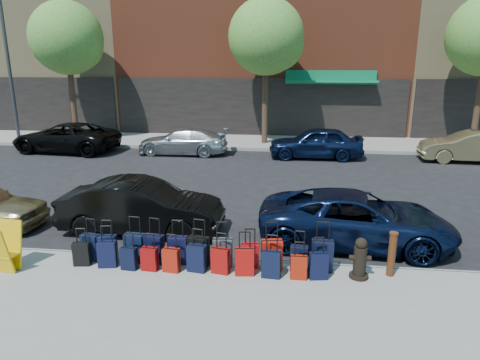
# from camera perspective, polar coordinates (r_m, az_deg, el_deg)

# --- Properties ---
(ground) EXTENTS (120.00, 120.00, 0.00)m
(ground) POSITION_cam_1_polar(r_m,az_deg,el_deg) (13.79, -1.16, -2.79)
(ground) COLOR black
(ground) RESTS_ON ground
(sidewalk_near) EXTENTS (60.00, 4.00, 0.15)m
(sidewalk_near) POSITION_cam_1_polar(r_m,az_deg,el_deg) (7.95, -7.69, -17.08)
(sidewalk_near) COLOR gray
(sidewalk_near) RESTS_ON ground
(sidewalk_far) EXTENTS (60.00, 4.00, 0.15)m
(sidewalk_far) POSITION_cam_1_polar(r_m,az_deg,el_deg) (23.43, 2.11, 5.07)
(sidewalk_far) COLOR gray
(sidewalk_far) RESTS_ON ground
(curb_near) EXTENTS (60.00, 0.08, 0.15)m
(curb_near) POSITION_cam_1_polar(r_m,az_deg,el_deg) (9.66, -4.75, -10.71)
(curb_near) COLOR gray
(curb_near) RESTS_ON ground
(curb_far) EXTENTS (60.00, 0.08, 0.15)m
(curb_far) POSITION_cam_1_polar(r_m,az_deg,el_deg) (21.45, 1.68, 4.09)
(curb_far) COLOR gray
(curb_far) RESTS_ON ground
(building_left) EXTENTS (15.00, 12.12, 16.00)m
(building_left) POSITION_cam_1_polar(r_m,az_deg,el_deg) (35.87, -24.80, 20.07)
(building_left) COLOR #9D8A60
(building_left) RESTS_ON ground
(tree_left) EXTENTS (3.80, 3.80, 7.27)m
(tree_left) POSITION_cam_1_polar(r_m,az_deg,el_deg) (25.32, -21.80, 16.95)
(tree_left) COLOR black
(tree_left) RESTS_ON sidewalk_far
(tree_center) EXTENTS (3.80, 3.80, 7.27)m
(tree_center) POSITION_cam_1_polar(r_m,az_deg,el_deg) (22.52, 3.86, 18.27)
(tree_center) COLOR black
(tree_center) RESTS_ON sidewalk_far
(streetlight) EXTENTS (2.59, 0.18, 8.00)m
(streetlight) POSITION_cam_1_polar(r_m,az_deg,el_deg) (26.19, -28.23, 14.50)
(streetlight) COLOR #333338
(streetlight) RESTS_ON sidewalk_far
(suitcase_front_0) EXTENTS (0.42, 0.28, 0.94)m
(suitcase_front_0) POSITION_cam_1_polar(r_m,az_deg,el_deg) (9.95, -19.25, -8.43)
(suitcase_front_0) COLOR black
(suitcase_front_0) RESTS_ON sidewalk_near
(suitcase_front_1) EXTENTS (0.40, 0.25, 0.91)m
(suitcase_front_1) POSITION_cam_1_polar(r_m,az_deg,el_deg) (9.81, -17.21, -8.64)
(suitcase_front_1) COLOR black
(suitcase_front_1) RESTS_ON sidewalk_near
(suitcase_front_2) EXTENTS (0.43, 0.26, 1.01)m
(suitcase_front_2) POSITION_cam_1_polar(r_m,az_deg,el_deg) (9.60, -13.85, -8.73)
(suitcase_front_2) COLOR black
(suitcase_front_2) RESTS_ON sidewalk_near
(suitcase_front_3) EXTENTS (0.45, 0.31, 1.00)m
(suitcase_front_3) POSITION_cam_1_polar(r_m,az_deg,el_deg) (9.46, -11.37, -8.97)
(suitcase_front_3) COLOR black
(suitcase_front_3) RESTS_ON sidewalk_near
(suitcase_front_4) EXTENTS (0.41, 0.24, 0.97)m
(suitcase_front_4) POSITION_cam_1_polar(r_m,az_deg,el_deg) (9.34, -8.29, -9.21)
(suitcase_front_4) COLOR black
(suitcase_front_4) RESTS_ON sidewalk_near
(suitcase_front_5) EXTENTS (0.46, 0.31, 1.02)m
(suitcase_front_5) POSITION_cam_1_polar(r_m,az_deg,el_deg) (9.18, -5.53, -9.45)
(suitcase_front_5) COLOR black
(suitcase_front_5) RESTS_ON sidewalk_near
(suitcase_front_6) EXTENTS (0.43, 0.27, 0.98)m
(suitcase_front_6) POSITION_cam_1_polar(r_m,az_deg,el_deg) (9.14, -2.35, -9.62)
(suitcase_front_6) COLOR #353539
(suitcase_front_6) RESTS_ON sidewalk_near
(suitcase_front_7) EXTENTS (0.38, 0.24, 0.85)m
(suitcase_front_7) POSITION_cam_1_polar(r_m,az_deg,el_deg) (9.10, 1.35, -10.01)
(suitcase_front_7) COLOR #A40A12
(suitcase_front_7) RESTS_ON sidewalk_near
(suitcase_front_8) EXTENTS (0.46, 0.31, 1.03)m
(suitcase_front_8) POSITION_cam_1_polar(r_m,az_deg,el_deg) (9.01, 4.27, -9.91)
(suitcase_front_8) COLOR #B1140B
(suitcase_front_8) RESTS_ON sidewalk_near
(suitcase_front_9) EXTENTS (0.37, 0.22, 0.85)m
(suitcase_front_9) POSITION_cam_1_polar(r_m,az_deg,el_deg) (9.06, 7.85, -10.28)
(suitcase_front_9) COLOR black
(suitcase_front_9) RESTS_ON sidewalk_near
(suitcase_front_10) EXTENTS (0.44, 0.24, 1.06)m
(suitcase_front_10) POSITION_cam_1_polar(r_m,az_deg,el_deg) (9.08, 10.89, -9.89)
(suitcase_front_10) COLOR black
(suitcase_front_10) RESTS_ON sidewalk_near
(suitcase_back_0) EXTENTS (0.37, 0.25, 0.82)m
(suitcase_back_0) POSITION_cam_1_polar(r_m,az_deg,el_deg) (9.79, -20.34, -9.20)
(suitcase_back_0) COLOR black
(suitcase_back_0) RESTS_ON sidewalk_near
(suitcase_back_1) EXTENTS (0.41, 0.28, 0.90)m
(suitcase_back_1) POSITION_cam_1_polar(r_m,az_deg,el_deg) (9.54, -17.28, -9.40)
(suitcase_back_1) COLOR black
(suitcase_back_1) RESTS_ON sidewalk_near
(suitcase_back_2) EXTENTS (0.34, 0.22, 0.77)m
(suitcase_back_2) POSITION_cam_1_polar(r_m,az_deg,el_deg) (9.32, -14.58, -10.08)
(suitcase_back_2) COLOR black
(suitcase_back_2) RESTS_ON sidewalk_near
(suitcase_back_3) EXTENTS (0.35, 0.22, 0.79)m
(suitcase_back_3) POSITION_cam_1_polar(r_m,az_deg,el_deg) (9.19, -11.96, -10.24)
(suitcase_back_3) COLOR maroon
(suitcase_back_3) RESTS_ON sidewalk_near
(suitcase_back_4) EXTENTS (0.36, 0.24, 0.81)m
(suitcase_back_4) POSITION_cam_1_polar(r_m,az_deg,el_deg) (9.05, -9.15, -10.47)
(suitcase_back_4) COLOR #9F180A
(suitcase_back_4) RESTS_ON sidewalk_near
(suitcase_back_5) EXTENTS (0.41, 0.28, 0.91)m
(suitcase_back_5) POSITION_cam_1_polar(r_m,az_deg,el_deg) (8.98, -5.77, -10.31)
(suitcase_back_5) COLOR black
(suitcase_back_5) RESTS_ON sidewalk_near
(suitcase_back_6) EXTENTS (0.39, 0.27, 0.86)m
(suitcase_back_6) POSITION_cam_1_polar(r_m,az_deg,el_deg) (8.88, -2.60, -10.68)
(suitcase_back_6) COLOR #930B09
(suitcase_back_6) RESTS_ON sidewalk_near
(suitcase_back_7) EXTENTS (0.40, 0.26, 0.91)m
(suitcase_back_7) POSITION_cam_1_polar(r_m,az_deg,el_deg) (8.80, 0.61, -10.79)
(suitcase_back_7) COLOR #A30C0A
(suitcase_back_7) RESTS_ON sidewalk_near
(suitcase_back_8) EXTENTS (0.39, 0.25, 0.89)m
(suitcase_back_8) POSITION_cam_1_polar(r_m,az_deg,el_deg) (8.73, 4.18, -11.12)
(suitcase_back_8) COLOR black
(suitcase_back_8) RESTS_ON sidewalk_near
(suitcase_back_9) EXTENTS (0.32, 0.19, 0.77)m
(suitcase_back_9) POSITION_cam_1_polar(r_m,az_deg,el_deg) (8.75, 7.83, -11.45)
(suitcase_back_9) COLOR #9D1C0A
(suitcase_back_9) RESTS_ON sidewalk_near
(suitcase_back_10) EXTENTS (0.39, 0.27, 0.86)m
(suitcase_back_10) POSITION_cam_1_polar(r_m,az_deg,el_deg) (8.80, 10.40, -11.19)
(suitcase_back_10) COLOR black
(suitcase_back_10) RESTS_ON sidewalk_near
(fire_hydrant) EXTENTS (0.43, 0.38, 0.85)m
(fire_hydrant) POSITION_cam_1_polar(r_m,az_deg,el_deg) (8.96, 15.70, -10.16)
(fire_hydrant) COLOR black
(fire_hydrant) RESTS_ON sidewalk_near
(bollard) EXTENTS (0.17, 0.17, 0.93)m
(bollard) POSITION_cam_1_polar(r_m,az_deg,el_deg) (9.19, 19.60, -9.21)
(bollard) COLOR #38190C
(bollard) RESTS_ON sidewalk_near
(display_rack) EXTENTS (0.63, 0.68, 1.02)m
(display_rack) POSITION_cam_1_polar(r_m,az_deg,el_deg) (10.10, -29.06, -7.93)
(display_rack) COLOR #ECB50D
(display_rack) RESTS_ON sidewalk_near
(car_near_1) EXTENTS (4.21, 1.50, 1.38)m
(car_near_1) POSITION_cam_1_polar(r_m,az_deg,el_deg) (11.41, -12.96, -3.51)
(car_near_1) COLOR black
(car_near_1) RESTS_ON ground
(car_near_2) EXTENTS (4.82, 2.50, 1.30)m
(car_near_2) POSITION_cam_1_polar(r_m,az_deg,el_deg) (10.79, 15.23, -5.02)
(car_near_2) COLOR #0C1737
(car_near_2) RESTS_ON ground
(car_far_0) EXTENTS (5.37, 2.88, 1.43)m
(car_far_0) POSITION_cam_1_polar(r_m,az_deg,el_deg) (22.81, -22.19, 5.28)
(car_far_0) COLOR black
(car_far_0) RESTS_ON ground
(car_far_1) EXTENTS (4.35, 1.86, 1.25)m
(car_far_1) POSITION_cam_1_polar(r_m,az_deg,el_deg) (20.80, -7.64, 5.14)
(car_far_1) COLOR silver
(car_far_1) RESTS_ON ground
(car_far_2) EXTENTS (4.27, 1.74, 1.45)m
(car_far_2) POSITION_cam_1_polar(r_m,az_deg,el_deg) (20.03, 10.06, 4.93)
(car_far_2) COLOR #0C1736
(car_far_2) RESTS_ON ground
(car_far_3) EXTENTS (4.25, 1.70, 1.38)m
(car_far_3) POSITION_cam_1_polar(r_m,az_deg,el_deg) (21.52, 28.28, 3.93)
(car_far_3) COLOR #978A5C
(car_far_3) RESTS_ON ground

